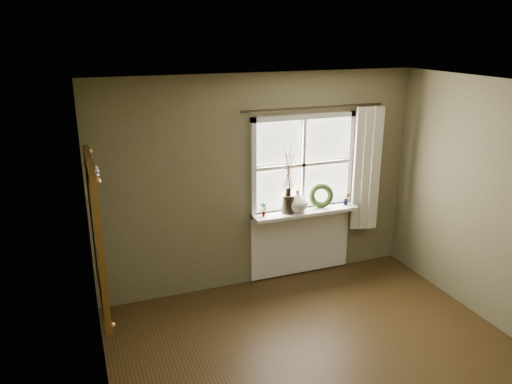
{
  "coord_description": "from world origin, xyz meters",
  "views": [
    {
      "loc": [
        -2.07,
        -3.09,
        3.06
      ],
      "look_at": [
        -0.32,
        1.55,
        1.44
      ],
      "focal_mm": 35.0,
      "sensor_mm": 36.0,
      "label": 1
    }
  ],
  "objects": [
    {
      "name": "potted_plant_right",
      "position": [
        1.13,
        2.12,
        1.0
      ],
      "size": [
        0.1,
        0.09,
        0.16
      ],
      "primitive_type": "imported",
      "rotation": [
        0.0,
        0.0,
        -0.16
      ],
      "color": "#2C3F1C",
      "rests_on": "window_sill"
    },
    {
      "name": "gilt_mirror",
      "position": [
        -1.96,
        1.08,
        1.4
      ],
      "size": [
        0.1,
        1.11,
        1.32
      ],
      "color": "white",
      "rests_on": "wall_left"
    },
    {
      "name": "window_apron",
      "position": [
        0.55,
        2.23,
        0.46
      ],
      "size": [
        1.36,
        0.04,
        0.88
      ],
      "primitive_type": "cube",
      "color": "silver",
      "rests_on": "ground"
    },
    {
      "name": "wall_back",
      "position": [
        0.0,
        2.3,
        1.3
      ],
      "size": [
        4.0,
        0.1,
        2.6
      ],
      "primitive_type": "cube",
      "color": "#696345",
      "rests_on": "ground"
    },
    {
      "name": "ceiling",
      "position": [
        0.0,
        0.0,
        2.6
      ],
      "size": [
        4.5,
        4.5,
        0.0
      ],
      "primitive_type": "plane",
      "color": "silver",
      "rests_on": "ground"
    },
    {
      "name": "window_frame",
      "position": [
        0.55,
        2.23,
        1.48
      ],
      "size": [
        1.36,
        0.06,
        1.24
      ],
      "color": "silver",
      "rests_on": "wall_back"
    },
    {
      "name": "wreath",
      "position": [
        0.78,
        2.16,
        1.04
      ],
      "size": [
        0.34,
        0.22,
        0.32
      ],
      "primitive_type": "torus",
      "rotation": [
        1.36,
        0.0,
        -0.27
      ],
      "color": "#2C3F1C",
      "rests_on": "window_sill"
    },
    {
      "name": "potted_plant_left",
      "position": [
        -0.01,
        2.12,
        1.01
      ],
      "size": [
        0.1,
        0.08,
        0.17
      ],
      "primitive_type": "imported",
      "rotation": [
        0.0,
        0.0,
        0.24
      ],
      "color": "#2C3F1C",
      "rests_on": "window_sill"
    },
    {
      "name": "curtain",
      "position": [
        1.39,
        2.13,
        1.37
      ],
      "size": [
        0.36,
        0.12,
        1.59
      ],
      "primitive_type": "cube",
      "color": "beige",
      "rests_on": "wall_back"
    },
    {
      "name": "cream_vase",
      "position": [
        0.43,
        2.12,
        1.06
      ],
      "size": [
        0.32,
        0.32,
        0.28
      ],
      "primitive_type": "imported",
      "rotation": [
        0.0,
        0.0,
        -0.26
      ],
      "color": "beige",
      "rests_on": "window_sill"
    },
    {
      "name": "curtain_rod",
      "position": [
        0.65,
        2.17,
        2.18
      ],
      "size": [
        1.84,
        0.03,
        0.03
      ],
      "primitive_type": "cylinder",
      "rotation": [
        0.0,
        1.57,
        0.0
      ],
      "color": "black",
      "rests_on": "wall_back"
    },
    {
      "name": "window_sill",
      "position": [
        0.55,
        2.12,
        0.9
      ],
      "size": [
        1.36,
        0.26,
        0.04
      ],
      "primitive_type": "cube",
      "color": "silver",
      "rests_on": "wall_back"
    },
    {
      "name": "wall_left",
      "position": [
        -2.05,
        0.0,
        1.3
      ],
      "size": [
        0.1,
        4.5,
        2.6
      ],
      "primitive_type": "cube",
      "color": "#696345",
      "rests_on": "ground"
    },
    {
      "name": "dark_jug",
      "position": [
        0.31,
        2.12,
        1.03
      ],
      "size": [
        0.16,
        0.16,
        0.23
      ],
      "primitive_type": "cylinder",
      "rotation": [
        0.0,
        0.0,
        0.04
      ],
      "color": "black",
      "rests_on": "window_sill"
    }
  ]
}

